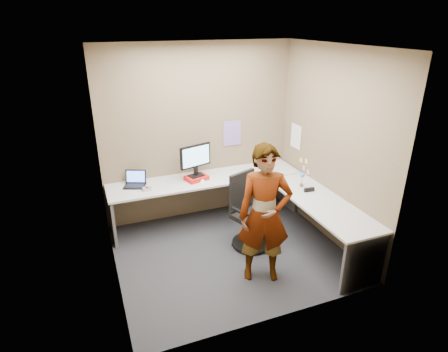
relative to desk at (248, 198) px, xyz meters
name	(u,v)px	position (x,y,z in m)	size (l,w,h in m)	color
ground	(230,253)	(-0.44, -0.39, -0.59)	(3.00, 3.00, 0.00)	#222327
wall_back	(199,133)	(-0.44, 0.91, 0.76)	(3.00, 3.00, 0.00)	brown
wall_right	(332,147)	(1.06, -0.39, 0.76)	(2.70, 2.70, 0.00)	brown
wall_left	(105,178)	(-1.94, -0.39, 0.76)	(2.70, 2.70, 0.00)	brown
ceiling	(231,46)	(-0.44, -0.39, 2.11)	(3.00, 3.00, 0.00)	white
desk	(248,198)	(0.00, 0.00, 0.00)	(2.98, 2.58, 0.73)	silver
paper_ream	(196,178)	(-0.60, 0.58, 0.17)	(0.32, 0.23, 0.06)	red
monitor	(196,158)	(-0.60, 0.60, 0.49)	(0.50, 0.21, 0.48)	black
laptop	(135,182)	(-1.49, 0.71, 0.20)	(0.37, 0.34, 0.21)	black
trackball_mouse	(147,189)	(-1.36, 0.47, 0.17)	(0.12, 0.08, 0.07)	#B7B7BC
origami	(202,180)	(-0.54, 0.49, 0.17)	(0.10, 0.10, 0.06)	white
stapler	(309,190)	(0.76, -0.39, 0.17)	(0.15, 0.04, 0.06)	black
flower	(302,177)	(0.75, -0.20, 0.28)	(0.07, 0.07, 0.22)	brown
calendar_purple	(232,133)	(0.11, 0.90, 0.71)	(0.30, 0.01, 0.40)	#846BB7
calendar_white	(296,137)	(1.05, 0.51, 0.66)	(0.01, 0.28, 0.38)	white
sticky_note_a	(306,161)	(1.05, 0.16, 0.36)	(0.01, 0.07, 0.07)	#F2E059
sticky_note_b	(304,168)	(1.05, 0.21, 0.23)	(0.01, 0.07, 0.07)	pink
sticky_note_c	(308,172)	(1.05, 0.09, 0.21)	(0.01, 0.07, 0.07)	pink
sticky_note_d	(301,160)	(1.05, 0.31, 0.33)	(0.01, 0.07, 0.07)	#F2E059
office_chair	(249,217)	(-0.10, -0.26, -0.16)	(0.60, 0.59, 1.04)	black
person	(264,215)	(-0.25, -0.98, 0.27)	(0.63, 0.41, 1.72)	#999399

